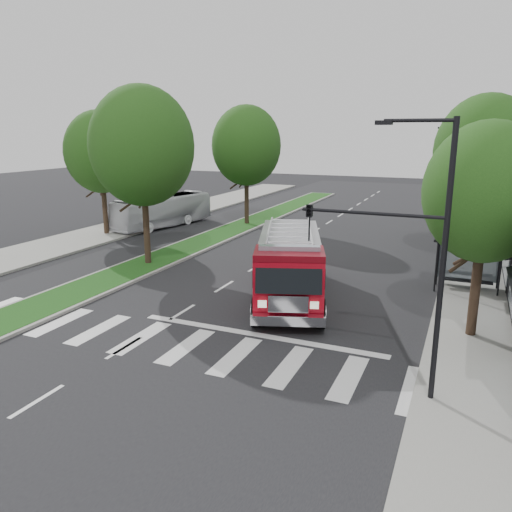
{
  "coord_description": "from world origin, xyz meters",
  "views": [
    {
      "loc": [
        11.01,
        -17.44,
        7.63
      ],
      "look_at": [
        1.8,
        3.89,
        1.8
      ],
      "focal_mm": 35.0,
      "sensor_mm": 36.0,
      "label": 1
    }
  ],
  "objects": [
    {
      "name": "bus_shelter",
      "position": [
        11.2,
        8.15,
        2.04
      ],
      "size": [
        3.2,
        1.6,
        2.61
      ],
      "color": "black",
      "rests_on": "ground"
    },
    {
      "name": "streetlight_right_near",
      "position": [
        9.61,
        -3.5,
        4.67
      ],
      "size": [
        4.08,
        0.22,
        8.0
      ],
      "color": "black",
      "rests_on": "ground"
    },
    {
      "name": "sidewalk_right",
      "position": [
        12.5,
        10.0,
        0.07
      ],
      "size": [
        5.0,
        80.0,
        0.15
      ],
      "primitive_type": "cube",
      "color": "gray",
      "rests_on": "ground"
    },
    {
      "name": "tree_left_mid",
      "position": [
        -14.0,
        12.0,
        6.16
      ],
      "size": [
        5.2,
        5.2,
        9.16
      ],
      "color": "black",
      "rests_on": "ground"
    },
    {
      "name": "sidewalk_left",
      "position": [
        -14.5,
        10.0,
        0.07
      ],
      "size": [
        5.0,
        80.0,
        0.15
      ],
      "primitive_type": "cube",
      "color": "gray",
      "rests_on": "ground"
    },
    {
      "name": "tree_median_far",
      "position": [
        -6.0,
        20.0,
        6.49
      ],
      "size": [
        5.6,
        5.6,
        9.72
      ],
      "color": "black",
      "rests_on": "ground"
    },
    {
      "name": "tree_median_near",
      "position": [
        -6.0,
        6.0,
        6.81
      ],
      "size": [
        5.8,
        5.8,
        10.16
      ],
      "color": "black",
      "rests_on": "ground"
    },
    {
      "name": "fire_engine",
      "position": [
        3.58,
        3.69,
        1.57
      ],
      "size": [
        5.74,
        9.84,
        3.27
      ],
      "rotation": [
        0.0,
        0.0,
        0.33
      ],
      "color": "#67050E",
      "rests_on": "ground"
    },
    {
      "name": "city_bus",
      "position": [
        -12.0,
        16.6,
        1.33
      ],
      "size": [
        4.1,
        9.83,
        2.67
      ],
      "primitive_type": "imported",
      "rotation": [
        0.0,
        0.0,
        -0.2
      ],
      "color": "silver",
      "rests_on": "ground"
    },
    {
      "name": "ground",
      "position": [
        0.0,
        0.0,
        0.0
      ],
      "size": [
        140.0,
        140.0,
        0.0
      ],
      "primitive_type": "plane",
      "color": "black",
      "rests_on": "ground"
    },
    {
      "name": "median",
      "position": [
        -6.0,
        18.0,
        0.08
      ],
      "size": [
        3.0,
        50.0,
        0.15
      ],
      "color": "gray",
      "rests_on": "ground"
    },
    {
      "name": "tree_right_near",
      "position": [
        11.5,
        2.0,
        5.51
      ],
      "size": [
        4.4,
        4.4,
        8.05
      ],
      "color": "black",
      "rests_on": "ground"
    },
    {
      "name": "streetlight_right_far",
      "position": [
        10.35,
        20.0,
        4.48
      ],
      "size": [
        2.11,
        0.2,
        8.0
      ],
      "color": "black",
      "rests_on": "ground"
    },
    {
      "name": "tree_right_mid",
      "position": [
        11.5,
        14.0,
        6.49
      ],
      "size": [
        5.6,
        5.6,
        9.72
      ],
      "color": "black",
      "rests_on": "ground"
    },
    {
      "name": "tree_right_far",
      "position": [
        11.5,
        24.0,
        5.84
      ],
      "size": [
        5.0,
        5.0,
        8.73
      ],
      "color": "black",
      "rests_on": "ground"
    }
  ]
}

